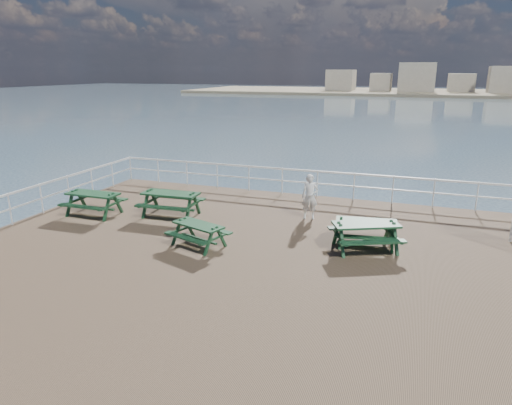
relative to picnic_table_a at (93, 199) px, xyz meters
The scene contains 9 objects.
ground 7.27m from the picnic_table_a, 14.86° to the right, with size 18.00×14.00×0.30m, color brown.
sea_backdrop 133.65m from the picnic_table_a, 81.60° to the left, with size 300.00×300.00×9.20m.
railing 6.96m from the picnic_table_a, ahead, with size 17.77×13.76×1.10m.
picnic_table_a is the anchor object (origin of this frame).
picnic_table_b 2.78m from the picnic_table_a, 16.56° to the left, with size 2.05×1.68×0.96m.
picnic_table_c 9.50m from the picnic_table_a, ahead, with size 2.31×2.14×0.90m.
picnic_table_d 5.07m from the picnic_table_a, 16.70° to the right, with size 1.90×1.71×0.77m.
picnic_table_e 9.47m from the picnic_table_a, ahead, with size 1.93×1.64×0.85m.
person 7.65m from the picnic_table_a, 16.12° to the left, with size 0.57×0.37×1.56m, color white.
Camera 1 is at (3.64, -10.87, 5.00)m, focal length 32.00 mm.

